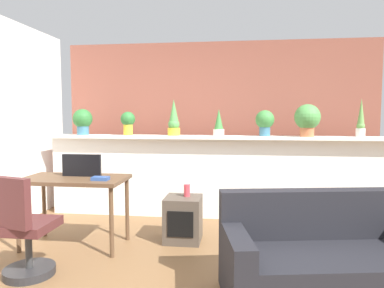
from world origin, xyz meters
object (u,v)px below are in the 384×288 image
at_px(potted_plant_1, 128,121).
at_px(potted_plant_4, 265,121).
at_px(desk, 74,185).
at_px(book_on_desk, 100,178).
at_px(potted_plant_2, 174,120).
at_px(tv_monitor, 82,165).
at_px(potted_plant_3, 219,124).
at_px(side_cube_shelf, 183,219).
at_px(potted_plant_6, 361,121).
at_px(potted_plant_0, 83,120).
at_px(office_chair, 23,234).
at_px(vase_on_shelf, 187,190).
at_px(potted_plant_5, 307,118).
at_px(couch, 325,263).

distance_m(potted_plant_1, potted_plant_4, 1.87).
xyz_separation_m(desk, book_on_desk, (0.34, -0.12, 0.10)).
xyz_separation_m(potted_plant_2, tv_monitor, (-0.81, -1.15, -0.47)).
bearing_deg(tv_monitor, potted_plant_3, 38.57).
bearing_deg(side_cube_shelf, potted_plant_2, 106.26).
distance_m(potted_plant_6, book_on_desk, 3.30).
bearing_deg(potted_plant_6, potted_plant_1, -179.30).
distance_m(potted_plant_0, desk, 1.47).
distance_m(potted_plant_3, office_chair, 2.70).
xyz_separation_m(potted_plant_0, tv_monitor, (0.50, -1.15, -0.47)).
distance_m(potted_plant_6, tv_monitor, 3.48).
height_order(potted_plant_1, vase_on_shelf, potted_plant_1).
bearing_deg(tv_monitor, potted_plant_4, 30.06).
bearing_deg(side_cube_shelf, potted_plant_5, 30.85).
distance_m(potted_plant_0, tv_monitor, 1.34).
bearing_deg(potted_plant_1, vase_on_shelf, -42.32).
relative_size(side_cube_shelf, couch, 0.30).
xyz_separation_m(office_chair, couch, (2.51, -0.03, -0.11)).
bearing_deg(potted_plant_5, potted_plant_2, 178.79).
bearing_deg(potted_plant_4, potted_plant_5, -7.22).
bearing_deg(side_cube_shelf, couch, -40.88).
distance_m(office_chair, book_on_desk, 0.88).
relative_size(potted_plant_5, book_on_desk, 2.48).
xyz_separation_m(potted_plant_0, desk, (0.45, -1.23, -0.67)).
bearing_deg(couch, potted_plant_1, 137.40).
bearing_deg(potted_plant_3, potted_plant_4, 3.88).
xyz_separation_m(potted_plant_5, office_chair, (-2.72, -1.97, -0.98)).
xyz_separation_m(potted_plant_4, potted_plant_5, (0.53, -0.07, 0.04)).
relative_size(desk, tv_monitor, 2.55).
xyz_separation_m(potted_plant_6, tv_monitor, (-3.24, -1.17, -0.47)).
distance_m(potted_plant_2, office_chair, 2.42).
bearing_deg(potted_plant_3, tv_monitor, -141.43).
bearing_deg(tv_monitor, vase_on_shelf, 13.28).
bearing_deg(potted_plant_1, potted_plant_0, 178.33).
bearing_deg(couch, tv_monitor, 159.43).
xyz_separation_m(office_chair, side_cube_shelf, (1.23, 1.08, -0.14)).
height_order(potted_plant_3, desk, potted_plant_3).
bearing_deg(book_on_desk, potted_plant_3, 49.56).
relative_size(potted_plant_5, tv_monitor, 0.97).
xyz_separation_m(potted_plant_6, side_cube_shelf, (-2.16, -0.94, -1.09)).
bearing_deg(office_chair, vase_on_shelf, 41.39).
distance_m(desk, side_cube_shelf, 1.24).
relative_size(potted_plant_3, potted_plant_5, 0.86).
distance_m(potted_plant_0, potted_plant_2, 1.31).
height_order(potted_plant_6, side_cube_shelf, potted_plant_6).
bearing_deg(vase_on_shelf, potted_plant_5, 30.25).
distance_m(potted_plant_4, potted_plant_5, 0.54).
bearing_deg(potted_plant_0, desk, -70.01).
bearing_deg(potted_plant_4, potted_plant_3, -176.12).
bearing_deg(potted_plant_5, potted_plant_6, 4.80).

